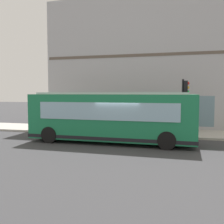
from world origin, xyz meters
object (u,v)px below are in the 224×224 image
object	(u,v)px
city_bus_nearside	(111,117)
pedestrian_near_building_entrance	(189,118)
pedestrian_by_light_pole	(82,118)
pedestrian_walking_along_curb	(107,118)
traffic_light_near_corner	(185,97)
pedestrian_near_hydrant	(146,121)
newspaper_vending_box	(84,122)

from	to	relation	value
city_bus_nearside	pedestrian_near_building_entrance	world-z (taller)	city_bus_nearside
city_bus_nearside	pedestrian_by_light_pole	size ratio (longest dim) A/B	6.19
city_bus_nearside	pedestrian_walking_along_curb	distance (m)	4.36
pedestrian_by_light_pole	pedestrian_walking_along_curb	distance (m)	1.87
traffic_light_near_corner	pedestrian_near_hydrant	world-z (taller)	traffic_light_near_corner
pedestrian_walking_along_curb	pedestrian_near_hydrant	bearing A→B (deg)	-108.55
pedestrian_near_hydrant	pedestrian_near_building_entrance	xyz separation A→B (m)	(2.22, -2.97, 0.06)
traffic_light_near_corner	newspaper_vending_box	world-z (taller)	traffic_light_near_corner
traffic_light_near_corner	pedestrian_near_building_entrance	world-z (taller)	traffic_light_near_corner
city_bus_nearside	pedestrian_walking_along_curb	bearing A→B (deg)	20.36
pedestrian_by_light_pole	pedestrian_walking_along_curb	world-z (taller)	pedestrian_walking_along_curb
pedestrian_by_light_pole	newspaper_vending_box	size ratio (longest dim) A/B	1.81
pedestrian_near_hydrant	traffic_light_near_corner	bearing A→B (deg)	-96.50
traffic_light_near_corner	pedestrian_by_light_pole	size ratio (longest dim) A/B	2.33
traffic_light_near_corner	newspaper_vending_box	distance (m)	8.59
pedestrian_by_light_pole	pedestrian_walking_along_curb	size ratio (longest dim) A/B	1.00
pedestrian_walking_along_curb	traffic_light_near_corner	bearing A→B (deg)	-103.27
pedestrian_walking_along_curb	pedestrian_near_building_entrance	size ratio (longest dim) A/B	0.94
pedestrian_walking_along_curb	newspaper_vending_box	distance (m)	2.41
city_bus_nearside	pedestrian_near_hydrant	world-z (taller)	city_bus_nearside
city_bus_nearside	pedestrian_walking_along_curb	world-z (taller)	city_bus_nearside
city_bus_nearside	newspaper_vending_box	world-z (taller)	city_bus_nearside
pedestrian_near_building_entrance	traffic_light_near_corner	bearing A→B (deg)	171.77
traffic_light_near_corner	pedestrian_by_light_pole	xyz separation A→B (m)	(0.69, 7.53, -1.71)
pedestrian_near_building_entrance	newspaper_vending_box	size ratio (longest dim) A/B	1.92
city_bus_nearside	pedestrian_by_light_pole	world-z (taller)	city_bus_nearside
pedestrian_by_light_pole	pedestrian_near_hydrant	xyz separation A→B (m)	(-0.39, -4.93, 0.00)
pedestrian_near_hydrant	pedestrian_walking_along_curb	xyz separation A→B (m)	(1.07, 3.19, -0.00)
pedestrian_near_hydrant	newspaper_vending_box	size ratio (longest dim) A/B	1.81
pedestrian_near_hydrant	newspaper_vending_box	xyz separation A→B (m)	(1.88, 5.41, -0.48)
pedestrian_near_hydrant	pedestrian_near_building_entrance	distance (m)	3.71
pedestrian_near_building_entrance	city_bus_nearside	bearing A→B (deg)	138.27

